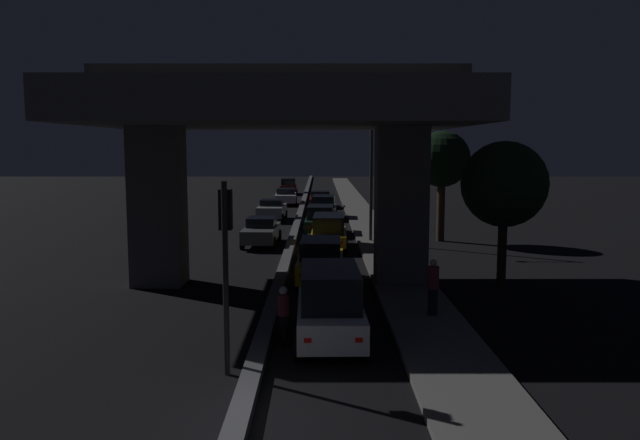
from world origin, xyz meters
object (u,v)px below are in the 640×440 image
at_px(car_dark_green_fourth, 322,219).
at_px(car_grey_lead_oncoming, 263,231).
at_px(pedestrian_on_sidewalk, 435,287).
at_px(traffic_light_left_of_median, 227,243).
at_px(car_white_third_oncoming, 288,196).
at_px(car_grey_fifth, 325,207).
at_px(street_lamp, 366,152).
at_px(car_dark_red_sixth, 322,199).
at_px(car_taxi_yellow_third, 330,231).
at_px(car_silver_second_oncoming, 274,210).
at_px(motorcycle_black_filtering_near, 285,317).
at_px(car_taxi_yellow_second, 322,261).
at_px(car_dark_red_fourth_oncoming, 290,186).
at_px(car_white_lead, 332,304).

distance_m(car_dark_green_fourth, car_grey_lead_oncoming, 5.47).
height_order(car_dark_green_fourth, pedestrian_on_sidewalk, pedestrian_on_sidewalk).
height_order(traffic_light_left_of_median, car_dark_green_fourth, traffic_light_left_of_median).
height_order(car_grey_lead_oncoming, car_white_third_oncoming, car_grey_lead_oncoming).
bearing_deg(car_grey_fifth, car_white_third_oncoming, 19.82).
xyz_separation_m(street_lamp, car_dark_red_sixth, (-2.43, 20.70, -4.39)).
height_order(car_taxi_yellow_third, car_grey_lead_oncoming, car_taxi_yellow_third).
relative_size(car_silver_second_oncoming, motorcycle_black_filtering_near, 2.18).
bearing_deg(car_dark_red_sixth, car_grey_fifth, -179.34).
relative_size(car_taxi_yellow_second, car_dark_red_fourth_oncoming, 1.00).
bearing_deg(motorcycle_black_filtering_near, car_white_third_oncoming, -0.36).
xyz_separation_m(traffic_light_left_of_median, car_dark_green_fourth, (2.23, 23.83, -2.25)).
distance_m(car_taxi_yellow_second, car_grey_fifth, 22.15).
height_order(traffic_light_left_of_median, car_dark_red_sixth, traffic_light_left_of_median).
bearing_deg(car_dark_red_fourth_oncoming, car_white_third_oncoming, 0.78).
bearing_deg(car_taxi_yellow_third, car_silver_second_oncoming, 19.23).
relative_size(traffic_light_left_of_median, pedestrian_on_sidewalk, 2.62).
bearing_deg(car_white_lead, car_white_third_oncoming, 3.66).
bearing_deg(car_silver_second_oncoming, car_grey_fifth, 109.46).
bearing_deg(car_white_third_oncoming, car_taxi_yellow_second, 3.72).
bearing_deg(car_dark_red_sixth, car_taxi_yellow_second, 179.13).
bearing_deg(traffic_light_left_of_median, street_lamp, 77.00).
height_order(traffic_light_left_of_median, car_grey_fifth, traffic_light_left_of_median).
height_order(car_dark_green_fourth, motorcycle_black_filtering_near, car_dark_green_fourth).
relative_size(car_silver_second_oncoming, car_dark_red_fourth_oncoming, 1.00).
height_order(car_white_lead, pedestrian_on_sidewalk, car_white_lead).
bearing_deg(car_dark_red_fourth_oncoming, car_dark_green_fourth, 5.44).
bearing_deg(car_grey_lead_oncoming, car_white_lead, 13.24).
relative_size(car_white_lead, pedestrian_on_sidewalk, 2.45).
xyz_separation_m(car_taxi_yellow_second, car_grey_fifth, (0.23, 22.15, -0.01)).
relative_size(car_dark_green_fourth, car_grey_fifth, 0.98).
bearing_deg(car_white_third_oncoming, car_grey_lead_oncoming, -1.90).
height_order(car_grey_fifth, motorcycle_black_filtering_near, car_grey_fifth).
height_order(car_taxi_yellow_third, car_white_third_oncoming, car_taxi_yellow_third).
bearing_deg(car_dark_green_fourth, motorcycle_black_filtering_near, 179.11).
height_order(car_white_lead, motorcycle_black_filtering_near, car_white_lead).
xyz_separation_m(car_white_lead, car_grey_fifth, (-0.02, 29.72, -0.19)).
relative_size(street_lamp, car_grey_lead_oncoming, 1.84).
bearing_deg(traffic_light_left_of_median, car_taxi_yellow_second, 77.28).
relative_size(car_dark_red_sixth, car_dark_red_fourth_oncoming, 1.05).
xyz_separation_m(car_white_lead, car_dark_green_fourth, (-0.25, 21.50, -0.19)).
xyz_separation_m(car_dark_red_sixth, car_silver_second_oncoming, (-3.53, -9.96, 0.08)).
height_order(car_taxi_yellow_third, pedestrian_on_sidewalk, pedestrian_on_sidewalk).
xyz_separation_m(street_lamp, car_taxi_yellow_second, (-2.42, -10.24, -4.20)).
bearing_deg(car_grey_lead_oncoming, car_silver_second_oncoming, -176.72).
bearing_deg(car_white_lead, car_dark_red_sixth, -0.79).
height_order(traffic_light_left_of_median, street_lamp, street_lamp).
relative_size(car_white_lead, motorcycle_black_filtering_near, 2.24).
height_order(car_white_lead, car_white_third_oncoming, car_white_lead).
height_order(street_lamp, car_dark_green_fourth, street_lamp).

